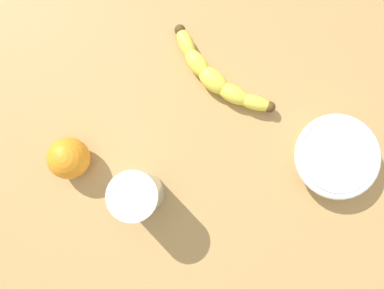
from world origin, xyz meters
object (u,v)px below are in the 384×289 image
object	(u,v)px
smoothie_glass	(138,194)
orange_fruit	(68,158)
banana	(216,77)
ceramic_bowl	(334,156)

from	to	relation	value
smoothie_glass	orange_fruit	bearing A→B (deg)	1.93
banana	smoothie_glass	size ratio (longest dim) A/B	1.97
smoothie_glass	orange_fruit	world-z (taller)	smoothie_glass
ceramic_bowl	orange_fruit	size ratio (longest dim) A/B	2.07
banana	orange_fruit	distance (cm)	30.90
smoothie_glass	ceramic_bowl	world-z (taller)	smoothie_glass
smoothie_glass	ceramic_bowl	distance (cm)	36.12
smoothie_glass	ceramic_bowl	bearing A→B (deg)	-141.11
smoothie_glass	orange_fruit	xyz separation A→B (cm)	(14.30, 0.48, -1.94)
banana	ceramic_bowl	bearing A→B (deg)	6.39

